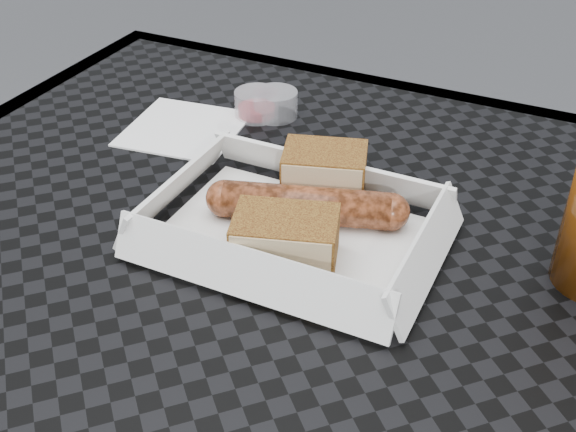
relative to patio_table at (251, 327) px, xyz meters
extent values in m
cube|color=black|center=(0.00, 0.00, 0.07)|extent=(0.80, 0.80, 0.01)
cube|color=black|center=(0.00, 0.39, 0.06)|extent=(0.80, 0.03, 0.03)
cylinder|color=black|center=(-0.35, 0.35, -0.30)|extent=(0.03, 0.03, 0.73)
cube|color=white|center=(0.02, 0.04, 0.08)|extent=(0.22, 0.15, 0.00)
cylinder|color=brown|center=(0.02, 0.07, 0.10)|extent=(0.15, 0.08, 0.03)
sphere|color=brown|center=(0.09, 0.09, 0.10)|extent=(0.03, 0.03, 0.03)
sphere|color=brown|center=(-0.05, 0.05, 0.10)|extent=(0.03, 0.03, 0.03)
cube|color=brown|center=(0.02, 0.11, 0.10)|extent=(0.09, 0.07, 0.05)
cube|color=brown|center=(0.03, 0.01, 0.10)|extent=(0.10, 0.08, 0.04)
cylinder|color=#F23E0A|center=(0.06, -0.01, 0.08)|extent=(0.02, 0.02, 0.00)
torus|color=white|center=(0.07, -0.01, 0.08)|extent=(0.02, 0.02, 0.00)
cube|color=#B2D17F|center=(0.07, 0.00, 0.08)|extent=(0.02, 0.02, 0.00)
cube|color=white|center=(-0.17, 0.17, 0.08)|extent=(0.13, 0.13, 0.00)
cylinder|color=maroon|center=(-0.12, 0.24, 0.09)|extent=(0.05, 0.05, 0.03)
cylinder|color=silver|center=(-0.10, 0.25, 0.09)|extent=(0.05, 0.05, 0.03)
camera|label=1|loc=(0.23, -0.41, 0.45)|focal=45.00mm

